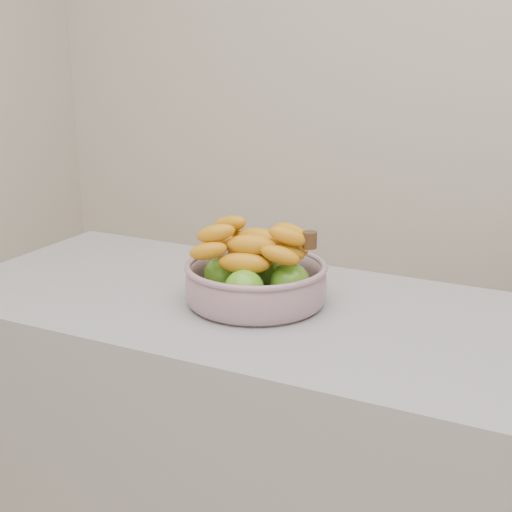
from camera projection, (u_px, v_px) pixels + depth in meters
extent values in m
cylinder|color=#A8B3C9|center=(256.00, 300.00, 1.46)|extent=(0.25, 0.25, 0.01)
torus|color=#A8B3C9|center=(256.00, 266.00, 1.44)|extent=(0.29, 0.29, 0.01)
sphere|color=#478E18|center=(244.00, 290.00, 1.38)|extent=(0.08, 0.08, 0.08)
sphere|color=#478E18|center=(290.00, 283.00, 1.42)|extent=(0.08, 0.08, 0.08)
sphere|color=#478E18|center=(267.00, 268.00, 1.51)|extent=(0.08, 0.08, 0.08)
sphere|color=#478E18|center=(223.00, 275.00, 1.47)|extent=(0.08, 0.08, 0.08)
ellipsoid|color=gold|center=(244.00, 263.00, 1.39)|extent=(0.19, 0.09, 0.04)
ellipsoid|color=gold|center=(252.00, 257.00, 1.43)|extent=(0.19, 0.07, 0.04)
ellipsoid|color=gold|center=(259.00, 251.00, 1.47)|extent=(0.18, 0.04, 0.04)
ellipsoid|color=gold|center=(252.00, 245.00, 1.40)|extent=(0.19, 0.10, 0.04)
ellipsoid|color=gold|center=(260.00, 238.00, 1.44)|extent=(0.18, 0.05, 0.04)
cylinder|color=#3F2814|center=(310.00, 240.00, 1.38)|extent=(0.03, 0.03, 0.03)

